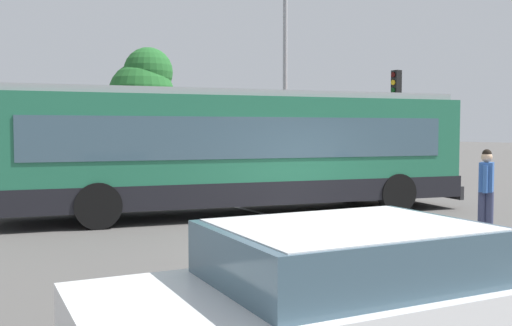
% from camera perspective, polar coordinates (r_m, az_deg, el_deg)
% --- Properties ---
extents(ground_plane, '(160.00, 160.00, 0.00)m').
position_cam_1_polar(ground_plane, '(11.79, 8.76, -7.08)').
color(ground_plane, '#514F4C').
extents(city_transit_bus, '(12.07, 4.57, 3.06)m').
position_cam_1_polar(city_transit_bus, '(14.53, -1.90, 1.20)').
color(city_transit_bus, black).
rests_on(city_transit_bus, ground_plane).
extents(pedestrian_crossing_street, '(0.50, 0.44, 1.72)m').
position_cam_1_polar(pedestrian_crossing_street, '(12.73, 21.72, -2.11)').
color(pedestrian_crossing_street, '#333856').
rests_on(pedestrian_crossing_street, ground_plane).
extents(foreground_sedan, '(4.61, 2.10, 1.35)m').
position_cam_1_polar(foreground_sedan, '(4.91, 9.69, -12.61)').
color(foreground_sedan, black).
rests_on(foreground_sedan, ground_plane).
extents(parked_car_blue, '(2.10, 4.61, 1.35)m').
position_cam_1_polar(parked_car_blue, '(25.00, -20.71, -0.04)').
color(parked_car_blue, black).
rests_on(parked_car_blue, ground_plane).
extents(parked_car_teal, '(2.05, 4.59, 1.35)m').
position_cam_1_polar(parked_car_teal, '(25.09, -14.61, 0.07)').
color(parked_car_teal, black).
rests_on(parked_car_teal, ground_plane).
extents(parked_car_silver, '(2.10, 4.61, 1.35)m').
position_cam_1_polar(parked_car_silver, '(25.78, -8.84, 0.22)').
color(parked_car_silver, black).
rests_on(parked_car_silver, ground_plane).
extents(parked_car_white, '(1.93, 4.53, 1.35)m').
position_cam_1_polar(parked_car_white, '(26.98, -3.49, 0.38)').
color(parked_car_white, black).
rests_on(parked_car_white, ground_plane).
extents(parked_car_black, '(2.01, 4.57, 1.35)m').
position_cam_1_polar(parked_car_black, '(28.29, 1.98, 0.52)').
color(parked_car_black, black).
rests_on(parked_car_black, ground_plane).
extents(traffic_light_far_corner, '(0.33, 0.32, 4.46)m').
position_cam_1_polar(traffic_light_far_corner, '(23.54, 13.61, 5.34)').
color(traffic_light_far_corner, '#28282B').
rests_on(traffic_light_far_corner, ground_plane).
extents(bus_stop_shelter, '(4.33, 1.54, 3.25)m').
position_cam_1_polar(bus_stop_shelter, '(26.57, 8.99, 3.87)').
color(bus_stop_shelter, '#28282B').
rests_on(bus_stop_shelter, ground_plane).
extents(twin_arm_street_lamp, '(4.75, 0.32, 8.81)m').
position_cam_1_polar(twin_arm_street_lamp, '(26.16, 2.89, 10.59)').
color(twin_arm_street_lamp, '#939399').
rests_on(twin_arm_street_lamp, ground_plane).
extents(background_tree_right, '(3.50, 3.50, 6.56)m').
position_cam_1_polar(background_tree_right, '(31.88, -11.01, 7.24)').
color(background_tree_right, brown).
rests_on(background_tree_right, ground_plane).
extents(lane_center_line, '(0.16, 24.00, 0.01)m').
position_cam_1_polar(lane_center_line, '(13.45, 3.85, -5.75)').
color(lane_center_line, silver).
rests_on(lane_center_line, ground_plane).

